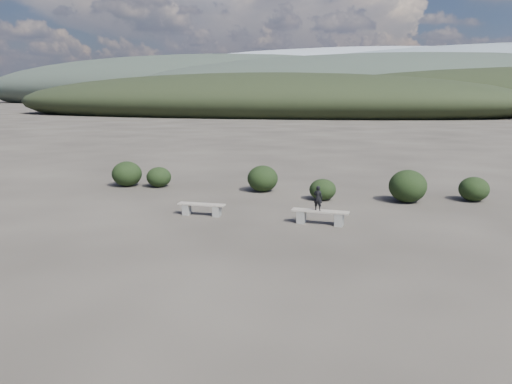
% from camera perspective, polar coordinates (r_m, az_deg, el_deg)
% --- Properties ---
extents(ground, '(1200.00, 1200.00, 0.00)m').
position_cam_1_polar(ground, '(13.59, -4.84, -7.26)').
color(ground, '#322D27').
rests_on(ground, ground).
extents(bench_left, '(1.72, 0.40, 0.43)m').
position_cam_1_polar(bench_left, '(17.98, -6.24, -1.86)').
color(bench_left, slate).
rests_on(bench_left, ground).
extents(bench_right, '(1.92, 0.47, 0.48)m').
position_cam_1_polar(bench_right, '(16.78, 7.33, -2.73)').
color(bench_right, slate).
rests_on(bench_right, ground).
extents(seated_person, '(0.34, 0.26, 0.83)m').
position_cam_1_polar(seated_person, '(16.66, 7.09, -0.69)').
color(seated_person, black).
rests_on(seated_person, bench_right).
extents(shrub_a, '(1.15, 1.15, 0.94)m').
position_cam_1_polar(shrub_a, '(23.77, -11.04, 1.69)').
color(shrub_a, black).
rests_on(shrub_a, ground).
extents(shrub_b, '(1.36, 1.36, 1.17)m').
position_cam_1_polar(shrub_b, '(22.24, 0.76, 1.55)').
color(shrub_b, black).
rests_on(shrub_b, ground).
extents(shrub_c, '(1.09, 1.09, 0.87)m').
position_cam_1_polar(shrub_c, '(20.62, 7.63, 0.28)').
color(shrub_c, black).
rests_on(shrub_c, ground).
extents(shrub_d, '(1.50, 1.50, 1.31)m').
position_cam_1_polar(shrub_d, '(20.90, 16.96, 0.65)').
color(shrub_d, black).
rests_on(shrub_d, ground).
extents(shrub_e, '(1.19, 1.19, 0.99)m').
position_cam_1_polar(shrub_e, '(22.07, 23.65, 0.31)').
color(shrub_e, black).
rests_on(shrub_e, ground).
extents(shrub_f, '(1.39, 1.39, 1.18)m').
position_cam_1_polar(shrub_f, '(24.30, -14.54, 2.02)').
color(shrub_f, black).
rests_on(shrub_f, ground).
extents(mountain_ridges, '(500.00, 400.00, 56.00)m').
position_cam_1_polar(mountain_ridges, '(351.41, 13.88, 11.85)').
color(mountain_ridges, black).
rests_on(mountain_ridges, ground).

